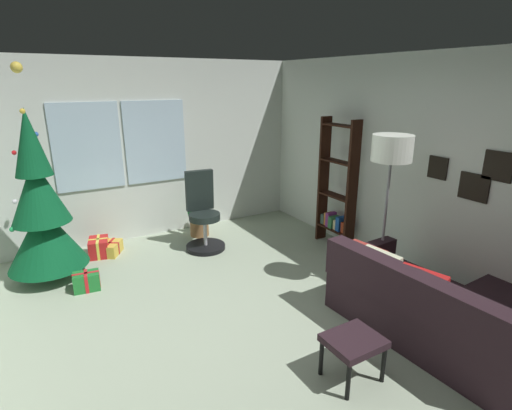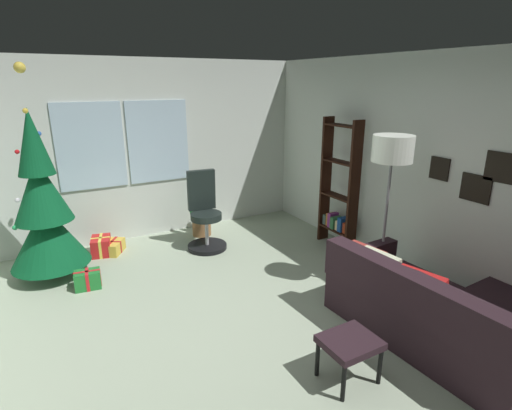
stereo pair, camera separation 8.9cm
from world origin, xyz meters
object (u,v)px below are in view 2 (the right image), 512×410
Objects in this scene: gift_box_green at (88,280)px; footstool at (350,345)px; gift_box_gold at (112,247)px; bookshelf at (339,193)px; couch at (444,313)px; potted_plant at (201,219)px; office_chair at (205,218)px; holiday_tree at (44,211)px; floor_lamp at (392,157)px; gift_box_red at (101,246)px.

footstool is at bearing -58.13° from gift_box_green.
gift_box_gold is 0.23× the size of bookshelf.
potted_plant is at bearing 104.91° from couch.
bookshelf reaches higher than gift_box_gold.
holiday_tree is at bearing 176.79° from office_chair.
footstool is 0.24× the size of floor_lamp.
holiday_tree reaches higher than floor_lamp.
gift_box_red is 0.97m from gift_box_green.
bookshelf is at bearing -15.03° from holiday_tree.
floor_lamp is at bearing -29.90° from gift_box_green.
gift_box_gold is at bearing -177.79° from potted_plant.
footstool is (-1.12, 0.03, 0.04)m from couch.
floor_lamp is at bearing -34.47° from holiday_tree.
footstool is at bearing -90.59° from office_chair.
holiday_tree reaches higher than gift_box_red.
bookshelf is at bearing -27.43° from office_chair.
office_chair is at bearing 152.57° from bookshelf.
footstool is 3.07m from office_chair.
gift_box_gold is at bearing -13.59° from gift_box_red.
bookshelf is (3.36, -0.44, 0.70)m from gift_box_green.
couch is 3.84m from gift_box_green.
holiday_tree is 3.82m from bookshelf.
holiday_tree is 1.41× the size of floor_lamp.
bookshelf reaches higher than gift_box_red.
holiday_tree is at bearing 120.77° from gift_box_green.
couch is at bearing -70.59° from office_chair.
bookshelf reaches higher than floor_lamp.
gift_box_green is at bearing 121.87° from footstool.
holiday_tree is 1.36× the size of bookshelf.
potted_plant is at bearing 113.46° from floor_lamp.
bookshelf is 2.15m from potted_plant.
floor_lamp reaches higher than office_chair.
footstool is 0.17× the size of holiday_tree.
footstool is at bearing -128.19° from bookshelf.
gift_box_green is 0.17× the size of bookshelf.
bookshelf is at bearing -7.38° from gift_box_green.
office_chair is at bearing 89.41° from footstool.
gift_box_gold is (-2.33, 3.55, -0.20)m from couch.
holiday_tree reaches higher than potted_plant.
potted_plant is (1.37, 0.05, 0.17)m from gift_box_gold.
couch is 2.97× the size of potted_plant.
bookshelf is at bearing -24.40° from gift_box_gold.
floor_lamp is (1.28, -2.14, 1.11)m from office_chair.
footstool is 3.58m from potted_plant.
gift_box_red reaches higher than gift_box_gold.
potted_plant is (0.17, 3.57, -0.06)m from footstool.
potted_plant is at bearing 0.74° from gift_box_red.
holiday_tree is at bearing 121.68° from footstool.
bookshelf is 1.03× the size of floor_lamp.
bookshelf is at bearing 71.76° from floor_lamp.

